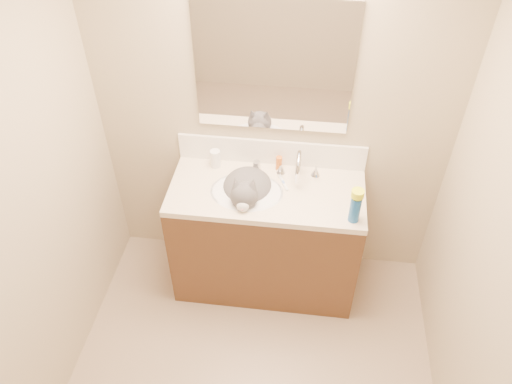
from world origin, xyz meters
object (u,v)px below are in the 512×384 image
(vanity_cabinet, at_px, (266,240))
(amber_bottle, at_px, (279,163))
(spray_can, at_px, (355,209))
(faucet, at_px, (298,167))
(cat, at_px, (247,191))
(pill_bottle, at_px, (215,159))
(silver_jar, at_px, (256,165))
(basin, at_px, (247,200))

(vanity_cabinet, relative_size, amber_bottle, 12.24)
(spray_can, bearing_deg, faucet, 135.56)
(faucet, height_order, cat, faucet)
(faucet, relative_size, spray_can, 1.65)
(cat, distance_m, pill_bottle, 0.31)
(cat, bearing_deg, silver_jar, 79.33)
(vanity_cabinet, xyz_separation_m, amber_bottle, (0.05, 0.21, 0.50))
(amber_bottle, height_order, spray_can, spray_can)
(basin, bearing_deg, amber_bottle, 53.60)
(pill_bottle, bearing_deg, faucet, -5.83)
(cat, bearing_deg, amber_bottle, 48.54)
(amber_bottle, bearing_deg, faucet, -29.15)
(amber_bottle, bearing_deg, spray_can, -40.91)
(spray_can, bearing_deg, amber_bottle, 139.09)
(vanity_cabinet, distance_m, basin, 0.40)
(vanity_cabinet, distance_m, silver_jar, 0.52)
(pill_bottle, distance_m, amber_bottle, 0.41)
(faucet, bearing_deg, cat, -155.20)
(pill_bottle, bearing_deg, silver_jar, 1.90)
(spray_can, bearing_deg, silver_jar, 146.93)
(basin, xyz_separation_m, amber_bottle, (0.17, 0.24, 0.12))
(silver_jar, xyz_separation_m, amber_bottle, (0.14, 0.01, 0.02))
(basin, xyz_separation_m, silver_jar, (0.03, 0.23, 0.10))
(basin, height_order, spray_can, spray_can)
(faucet, relative_size, cat, 0.62)
(amber_bottle, bearing_deg, pill_bottle, -177.80)
(vanity_cabinet, height_order, pill_bottle, pill_bottle)
(amber_bottle, bearing_deg, cat, -130.08)
(vanity_cabinet, relative_size, pill_bottle, 10.08)
(cat, xyz_separation_m, pill_bottle, (-0.23, 0.19, 0.08))
(basin, relative_size, spray_can, 2.66)
(faucet, distance_m, pill_bottle, 0.54)
(basin, xyz_separation_m, faucet, (0.30, 0.17, 0.16))
(vanity_cabinet, bearing_deg, basin, -165.96)
(faucet, xyz_separation_m, cat, (-0.30, -0.14, -0.11))
(vanity_cabinet, relative_size, cat, 2.67)
(pill_bottle, xyz_separation_m, spray_can, (0.87, -0.39, 0.03))
(basin, height_order, silver_jar, silver_jar)
(pill_bottle, bearing_deg, basin, -43.70)
(amber_bottle, bearing_deg, silver_jar, -177.24)
(silver_jar, distance_m, amber_bottle, 0.14)
(silver_jar, bearing_deg, vanity_cabinet, -66.21)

